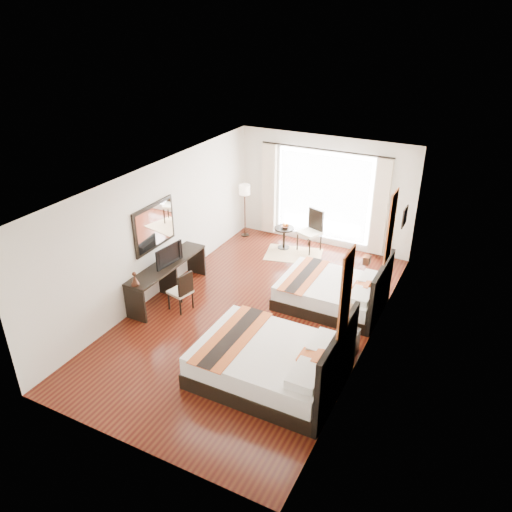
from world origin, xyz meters
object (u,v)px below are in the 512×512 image
at_px(bed_near, 273,363).
at_px(console_desk, 168,279).
at_px(vase, 344,330).
at_px(television, 167,254).
at_px(bed_far, 334,292).
at_px(side_table, 284,238).
at_px(table_lamp, 350,314).
at_px(floor_lamp, 245,193).
at_px(nightstand, 346,343).
at_px(desk_chair, 181,298).
at_px(window_chair, 310,239).
at_px(fruit_bowl, 285,227).

bearing_deg(bed_near, console_desk, 155.34).
distance_m(vase, television, 3.96).
height_order(bed_far, side_table, bed_far).
relative_size(console_desk, television, 2.94).
bearing_deg(bed_far, table_lamp, -62.16).
bearing_deg(side_table, floor_lamp, 168.93).
bearing_deg(nightstand, side_table, 128.63).
height_order(television, desk_chair, television).
relative_size(bed_near, window_chair, 2.24).
bearing_deg(console_desk, floor_lamp, 89.85).
bearing_deg(vase, bed_far, 113.97).
bearing_deg(side_table, vase, -52.53).
relative_size(television, side_table, 1.32).
distance_m(bed_near, bed_far, 2.64).
bearing_deg(console_desk, television, 1.97).
bearing_deg(bed_far, floor_lamp, 145.63).
bearing_deg(side_table, fruit_bowl, -11.71).
distance_m(console_desk, television, 0.59).
xyz_separation_m(bed_near, vase, (0.82, 1.11, 0.22)).
xyz_separation_m(table_lamp, side_table, (-2.72, 3.33, -0.50)).
bearing_deg(console_desk, nightstand, -3.27).
xyz_separation_m(desk_chair, window_chair, (1.31, 3.72, 0.06)).
height_order(nightstand, console_desk, console_desk).
bearing_deg(window_chair, fruit_bowl, -50.94).
bearing_deg(side_table, table_lamp, -50.73).
bearing_deg(fruit_bowl, side_table, 168.29).
bearing_deg(nightstand, window_chair, 120.26).
distance_m(bed_far, side_table, 2.82).
height_order(side_table, fruit_bowl, fruit_bowl).
bearing_deg(fruit_bowl, desk_chair, -101.52).
bearing_deg(television, bed_near, -107.89).
distance_m(fruit_bowl, window_chair, 0.68).
distance_m(television, side_table, 3.48).
bearing_deg(floor_lamp, desk_chair, -81.65).
height_order(console_desk, television, television).
height_order(floor_lamp, fruit_bowl, floor_lamp).
bearing_deg(bed_near, television, 155.19).
xyz_separation_m(nightstand, television, (-3.96, 0.23, 0.74)).
distance_m(bed_near, table_lamp, 1.61).
height_order(table_lamp, television, television).
xyz_separation_m(nightstand, window_chair, (-2.10, 3.60, 0.09)).
relative_size(bed_near, console_desk, 1.07).
distance_m(television, fruit_bowl, 3.44).
xyz_separation_m(console_desk, fruit_bowl, (1.28, 3.18, 0.21)).
height_order(vase, side_table, vase).
relative_size(nightstand, window_chair, 0.45).
bearing_deg(window_chair, vase, 49.80).
bearing_deg(window_chair, floor_lamp, -70.92).
bearing_deg(bed_near, floor_lamp, 122.65).
height_order(vase, desk_chair, desk_chair).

